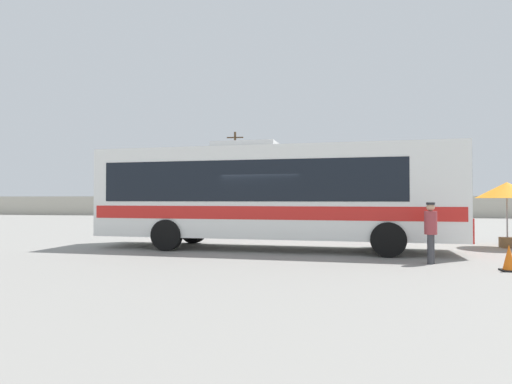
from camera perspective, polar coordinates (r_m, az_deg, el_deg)
The scene contains 11 objects.
ground_plane at distance 24.29m, azimuth 4.84°, elevation -5.02°, with size 300.00×300.00×0.00m, color gray.
perimeter_wall at distance 41.04m, azimuth 6.96°, elevation -1.96°, with size 80.00×0.30×2.00m, color #B2AD9E.
coach_bus_white_red at distance 14.45m, azimuth 1.58°, elevation 0.01°, with size 12.23×3.16×3.69m.
attendant_by_bus_door at distance 12.10m, azimuth 22.69°, elevation -4.64°, with size 0.44×0.44×1.63m.
vendor_umbrella_secondary_orange at distance 17.27m, azimuth 30.98°, elevation 0.05°, with size 2.06×2.06×2.32m.
parked_car_leftmost_maroon at distance 40.71m, azimuth -15.01°, elevation -2.21°, with size 4.37×2.25×1.54m.
parked_car_second_red at distance 38.83m, azimuth -6.06°, elevation -2.34°, with size 4.60×2.28×1.47m.
utility_pole_near at distance 45.28m, azimuth -2.87°, elevation 2.78°, with size 1.80×0.24×8.98m.
roadside_tree_left at distance 48.75m, azimuth -8.55°, elevation 2.93°, with size 4.21×4.21×6.83m.
roadside_tree_midleft at distance 45.80m, azimuth 4.13°, elevation 1.89°, with size 4.88×4.88×6.08m.
traffic_cone_on_apron at distance 11.76m, azimuth 31.20°, elevation -7.73°, with size 0.36×0.36×0.64m.
Camera 1 is at (2.19, -14.13, 1.72)m, focal length 29.38 mm.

